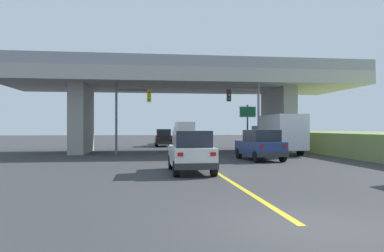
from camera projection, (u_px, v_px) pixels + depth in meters
name	position (u px, v px, depth m)	size (l,w,h in m)	color
ground	(183.00, 152.00, 33.30)	(160.00, 160.00, 0.00)	#353538
overpass_bridge	(183.00, 89.00, 33.33)	(30.59, 10.34, 7.76)	#A8A59E
lane_divider_stripe	(210.00, 169.00, 19.43)	(0.20, 22.87, 0.01)	yellow
suv_lead	(191.00, 152.00, 17.76)	(1.94, 4.26, 2.02)	silver
suv_crossing	(260.00, 145.00, 24.65)	(2.45, 4.46, 2.02)	navy
box_truck	(278.00, 134.00, 30.88)	(2.33, 7.52, 3.21)	navy
sedan_oncoming	(163.00, 138.00, 43.40)	(1.86, 4.80, 2.02)	black
traffic_signal_nearside	(248.00, 108.00, 29.63)	(2.69, 0.36, 5.98)	slate
traffic_signal_farside	(128.00, 108.00, 29.24)	(2.82, 0.36, 5.85)	#56595E
highway_sign	(248.00, 118.00, 32.32)	(1.46, 0.17, 4.19)	#56595E
semi_truck_distant	(184.00, 132.00, 51.57)	(2.33, 6.83, 2.97)	navy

